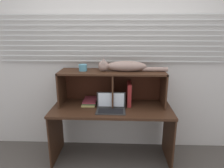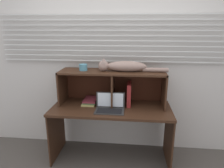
{
  "view_description": "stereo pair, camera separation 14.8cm",
  "coord_description": "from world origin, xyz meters",
  "views": [
    {
      "loc": [
        0.1,
        -2.09,
        1.66
      ],
      "look_at": [
        0.0,
        0.32,
        0.97
      ],
      "focal_mm": 32.3,
      "sensor_mm": 36.0,
      "label": 1
    },
    {
      "loc": [
        0.25,
        -2.08,
        1.66
      ],
      "look_at": [
        0.0,
        0.32,
        0.97
      ],
      "focal_mm": 32.3,
      "sensor_mm": 36.0,
      "label": 2
    }
  ],
  "objects": [
    {
      "name": "ground_plane",
      "position": [
        0.0,
        0.0,
        0.0
      ],
      "size": [
        4.4,
        4.4,
        0.0
      ],
      "primitive_type": "plane",
      "color": "#4C4742"
    },
    {
      "name": "back_panel_with_blinds",
      "position": [
        0.0,
        0.55,
        1.26
      ],
      "size": [
        4.4,
        0.08,
        2.5
      ],
      "color": "beige",
      "rests_on": "ground"
    },
    {
      "name": "desk",
      "position": [
        0.0,
        0.21,
        0.58
      ],
      "size": [
        1.46,
        0.61,
        0.71
      ],
      "color": "#3B2315",
      "rests_on": "ground"
    },
    {
      "name": "hutch_shelf_unit",
      "position": [
        0.0,
        0.35,
        1.01
      ],
      "size": [
        1.3,
        0.36,
        0.43
      ],
      "color": "#3B2315",
      "rests_on": "desk"
    },
    {
      "name": "cat",
      "position": [
        0.14,
        0.32,
        1.2
      ],
      "size": [
        0.84,
        0.15,
        0.16
      ],
      "color": "gray",
      "rests_on": "hutch_shelf_unit"
    },
    {
      "name": "laptop",
      "position": [
        -0.01,
        0.11,
        0.75
      ],
      "size": [
        0.34,
        0.21,
        0.2
      ],
      "color": "#2E2E2E",
      "rests_on": "desk"
    },
    {
      "name": "binder_upright",
      "position": [
        0.21,
        0.32,
        0.85
      ],
      "size": [
        0.05,
        0.24,
        0.28
      ],
      "primitive_type": "cube",
      "color": "maroon",
      "rests_on": "desk"
    },
    {
      "name": "book_stack",
      "position": [
        -0.28,
        0.32,
        0.74
      ],
      "size": [
        0.18,
        0.27,
        0.06
      ],
      "color": "tan",
      "rests_on": "desk"
    },
    {
      "name": "small_basket",
      "position": [
        -0.36,
        0.32,
        1.18
      ],
      "size": [
        0.1,
        0.1,
        0.08
      ],
      "primitive_type": "cylinder",
      "color": "teal",
      "rests_on": "hutch_shelf_unit"
    }
  ]
}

